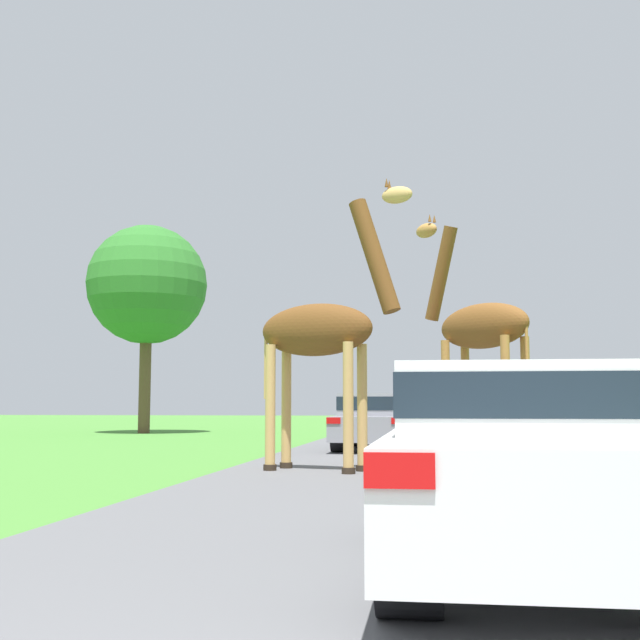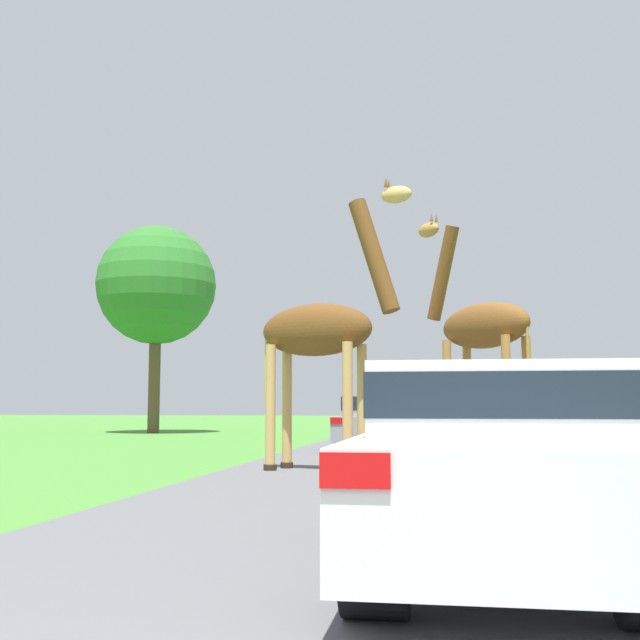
{
  "view_description": "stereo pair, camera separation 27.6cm",
  "coord_description": "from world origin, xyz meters",
  "views": [
    {
      "loc": [
        0.53,
        -1.19,
        1.18
      ],
      "look_at": [
        -1.46,
        12.98,
        2.68
      ],
      "focal_mm": 45.0,
      "sensor_mm": 36.0,
      "label": 1
    },
    {
      "loc": [
        0.81,
        -1.15,
        1.18
      ],
      "look_at": [
        -1.46,
        12.98,
        2.68
      ],
      "focal_mm": 45.0,
      "sensor_mm": 36.0,
      "label": 2
    }
  ],
  "objects": [
    {
      "name": "road",
      "position": [
        0.0,
        30.0,
        0.0
      ],
      "size": [
        6.44,
        120.0,
        0.0
      ],
      "color": "#5B5B5E",
      "rests_on": "ground"
    },
    {
      "name": "tree_centre_back",
      "position": [
        -11.02,
        30.01,
        6.01
      ],
      "size": [
        4.89,
        4.89,
        8.49
      ],
      "color": "brown",
      "rests_on": "ground"
    },
    {
      "name": "car_lead_maroon",
      "position": [
        1.12,
        4.68,
        0.77
      ],
      "size": [
        1.83,
        4.24,
        1.44
      ],
      "color": "silver",
      "rests_on": "ground"
    },
    {
      "name": "car_queue_right",
      "position": [
        -1.03,
        19.9,
        0.77
      ],
      "size": [
        1.86,
        4.63,
        1.45
      ],
      "color": "gray",
      "rests_on": "ground"
    },
    {
      "name": "giraffe_companion",
      "position": [
        1.4,
        14.2,
        2.53
      ],
      "size": [
        2.29,
        2.34,
        5.04
      ],
      "rotation": [
        0.0,
        0.0,
        0.77
      ],
      "color": "#B77F3D",
      "rests_on": "ground"
    },
    {
      "name": "car_queue_left",
      "position": [
        0.98,
        24.62,
        0.78
      ],
      "size": [
        1.8,
        4.12,
        1.45
      ],
      "color": "black",
      "rests_on": "ground"
    },
    {
      "name": "car_far_ahead",
      "position": [
        2.48,
        10.11,
        0.75
      ],
      "size": [
        1.78,
        4.12,
        1.41
      ],
      "color": "#561914",
      "rests_on": "ground"
    },
    {
      "name": "giraffe_near_road",
      "position": [
        -1.39,
        12.93,
        2.45
      ],
      "size": [
        2.95,
        1.38,
        5.1
      ],
      "rotation": [
        0.0,
        0.0,
        -1.9
      ],
      "color": "tan",
      "rests_on": "ground"
    }
  ]
}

